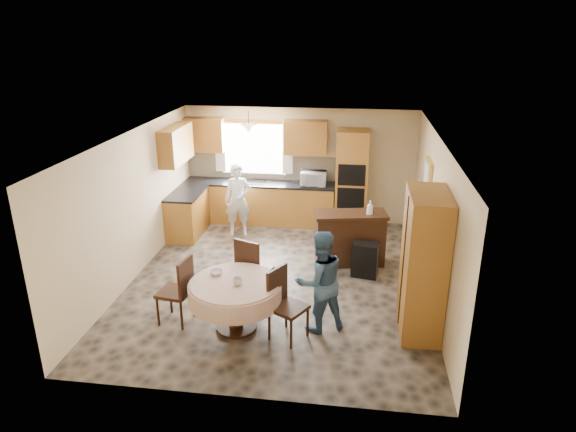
{
  "coord_description": "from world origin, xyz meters",
  "views": [
    {
      "loc": [
        1.22,
        -7.82,
        4.15
      ],
      "look_at": [
        0.12,
        0.3,
        1.08
      ],
      "focal_mm": 32.0,
      "sensor_mm": 36.0,
      "label": 1
    }
  ],
  "objects_px": {
    "chair_right": "(284,300)",
    "person_sink": "(238,200)",
    "dining_table": "(235,292)",
    "chair_back": "(252,267)",
    "chair_left": "(179,287)",
    "oven_tower": "(352,180)",
    "cupboard": "(423,264)",
    "person_dining": "(320,281)",
    "sideboard": "(350,240)"
  },
  "relations": [
    {
      "from": "chair_right",
      "to": "person_sink",
      "type": "distance_m",
      "value": 3.9
    },
    {
      "from": "dining_table",
      "to": "chair_back",
      "type": "height_order",
      "value": "chair_back"
    },
    {
      "from": "dining_table",
      "to": "chair_left",
      "type": "distance_m",
      "value": 0.85
    },
    {
      "from": "oven_tower",
      "to": "chair_right",
      "type": "xyz_separation_m",
      "value": [
        -0.83,
        -4.35,
        -0.49
      ]
    },
    {
      "from": "cupboard",
      "to": "chair_right",
      "type": "height_order",
      "value": "cupboard"
    },
    {
      "from": "oven_tower",
      "to": "person_dining",
      "type": "height_order",
      "value": "oven_tower"
    },
    {
      "from": "chair_left",
      "to": "cupboard",
      "type": "bearing_deg",
      "value": 104.0
    },
    {
      "from": "chair_back",
      "to": "person_dining",
      "type": "height_order",
      "value": "person_dining"
    },
    {
      "from": "oven_tower",
      "to": "chair_left",
      "type": "distance_m",
      "value": 4.84
    },
    {
      "from": "oven_tower",
      "to": "person_dining",
      "type": "xyz_separation_m",
      "value": [
        -0.35,
        -4.08,
        -0.3
      ]
    },
    {
      "from": "dining_table",
      "to": "person_dining",
      "type": "relative_size",
      "value": 0.87
    },
    {
      "from": "oven_tower",
      "to": "dining_table",
      "type": "xyz_separation_m",
      "value": [
        -1.53,
        -4.25,
        -0.47
      ]
    },
    {
      "from": "chair_left",
      "to": "person_sink",
      "type": "xyz_separation_m",
      "value": [
        0.08,
        3.45,
        0.18
      ]
    },
    {
      "from": "sideboard",
      "to": "chair_back",
      "type": "relative_size",
      "value": 1.2
    },
    {
      "from": "dining_table",
      "to": "chair_left",
      "type": "height_order",
      "value": "chair_left"
    },
    {
      "from": "chair_left",
      "to": "person_sink",
      "type": "bearing_deg",
      "value": -172.39
    },
    {
      "from": "cupboard",
      "to": "dining_table",
      "type": "xyz_separation_m",
      "value": [
        -2.6,
        -0.37,
        -0.44
      ]
    },
    {
      "from": "person_dining",
      "to": "person_sink",
      "type": "bearing_deg",
      "value": -87.84
    },
    {
      "from": "oven_tower",
      "to": "chair_right",
      "type": "relative_size",
      "value": 2.06
    },
    {
      "from": "chair_right",
      "to": "cupboard",
      "type": "bearing_deg",
      "value": -46.46
    },
    {
      "from": "sideboard",
      "to": "person_dining",
      "type": "relative_size",
      "value": 0.85
    },
    {
      "from": "sideboard",
      "to": "chair_right",
      "type": "bearing_deg",
      "value": -119.62
    },
    {
      "from": "chair_left",
      "to": "chair_right",
      "type": "height_order",
      "value": "same"
    },
    {
      "from": "dining_table",
      "to": "chair_right",
      "type": "relative_size",
      "value": 1.28
    },
    {
      "from": "cupboard",
      "to": "chair_back",
      "type": "relative_size",
      "value": 1.91
    },
    {
      "from": "cupboard",
      "to": "chair_back",
      "type": "height_order",
      "value": "cupboard"
    },
    {
      "from": "person_sink",
      "to": "sideboard",
      "type": "bearing_deg",
      "value": -37.31
    },
    {
      "from": "oven_tower",
      "to": "chair_left",
      "type": "bearing_deg",
      "value": -119.58
    },
    {
      "from": "sideboard",
      "to": "cupboard",
      "type": "bearing_deg",
      "value": -73.85
    },
    {
      "from": "chair_back",
      "to": "sideboard",
      "type": "bearing_deg",
      "value": -111.2
    },
    {
      "from": "oven_tower",
      "to": "chair_back",
      "type": "xyz_separation_m",
      "value": [
        -1.47,
        -3.43,
        -0.46
      ]
    },
    {
      "from": "dining_table",
      "to": "person_sink",
      "type": "bearing_deg",
      "value": 102.27
    },
    {
      "from": "cupboard",
      "to": "chair_left",
      "type": "bearing_deg",
      "value": -174.95
    },
    {
      "from": "sideboard",
      "to": "cupboard",
      "type": "height_order",
      "value": "cupboard"
    },
    {
      "from": "oven_tower",
      "to": "person_sink",
      "type": "distance_m",
      "value": 2.43
    },
    {
      "from": "oven_tower",
      "to": "person_sink",
      "type": "relative_size",
      "value": 1.41
    },
    {
      "from": "chair_back",
      "to": "chair_right",
      "type": "height_order",
      "value": "chair_back"
    },
    {
      "from": "oven_tower",
      "to": "chair_right",
      "type": "bearing_deg",
      "value": -100.78
    },
    {
      "from": "chair_right",
      "to": "dining_table",
      "type": "bearing_deg",
      "value": 112.53
    },
    {
      "from": "dining_table",
      "to": "person_sink",
      "type": "distance_m",
      "value": 3.6
    },
    {
      "from": "dining_table",
      "to": "chair_left",
      "type": "relative_size",
      "value": 1.28
    },
    {
      "from": "chair_back",
      "to": "person_sink",
      "type": "height_order",
      "value": "person_sink"
    },
    {
      "from": "sideboard",
      "to": "chair_back",
      "type": "xyz_separation_m",
      "value": [
        -1.49,
        -1.6,
        0.13
      ]
    },
    {
      "from": "oven_tower",
      "to": "sideboard",
      "type": "bearing_deg",
      "value": -89.16
    },
    {
      "from": "person_sink",
      "to": "cupboard",
      "type": "bearing_deg",
      "value": -55.09
    },
    {
      "from": "dining_table",
      "to": "person_sink",
      "type": "xyz_separation_m",
      "value": [
        -0.76,
        3.52,
        0.16
      ]
    },
    {
      "from": "cupboard",
      "to": "person_sink",
      "type": "height_order",
      "value": "cupboard"
    },
    {
      "from": "oven_tower",
      "to": "cupboard",
      "type": "xyz_separation_m",
      "value": [
        1.07,
        -3.89,
        -0.03
      ]
    },
    {
      "from": "cupboard",
      "to": "chair_right",
      "type": "relative_size",
      "value": 2.0
    },
    {
      "from": "oven_tower",
      "to": "person_sink",
      "type": "height_order",
      "value": "oven_tower"
    }
  ]
}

